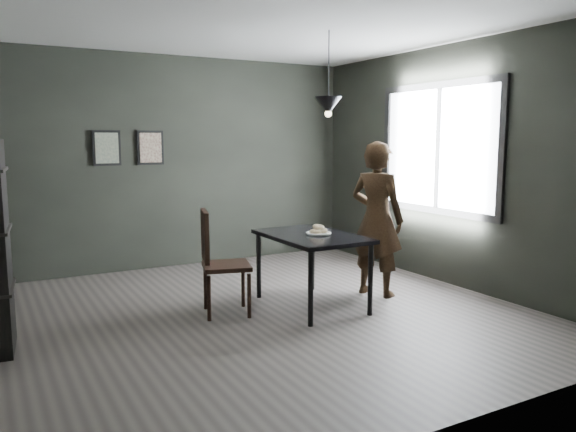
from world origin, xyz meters
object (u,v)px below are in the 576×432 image
white_plate (318,234)px  woman (377,219)px  cafe_table (312,242)px  wood_chair (217,256)px  pendant_lamp (328,106)px

white_plate → woman: 0.80m
cafe_table → white_plate: white_plate is taller
cafe_table → white_plate: bearing=-31.3°
cafe_table → wood_chair: 0.98m
white_plate → woman: (0.79, 0.06, 0.09)m
pendant_lamp → woman: bearing=-7.0°
woman → wood_chair: bearing=60.2°
woman → wood_chair: (-1.80, 0.19, -0.26)m
woman → pendant_lamp: pendant_lamp is taller
white_plate → woman: bearing=4.5°
wood_chair → pendant_lamp: size_ratio=1.20×
pendant_lamp → cafe_table: bearing=-158.2°
cafe_table → woman: size_ratio=0.71×
wood_chair → pendant_lamp: pendant_lamp is taller
white_plate → woman: size_ratio=0.14×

